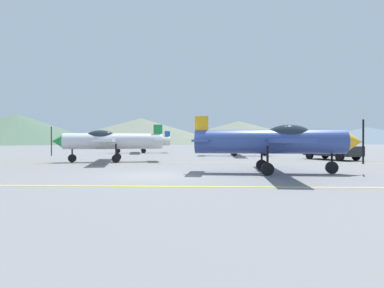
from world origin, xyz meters
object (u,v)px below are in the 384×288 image
object	(u,v)px
airplane_mid	(109,141)
airplane_far	(239,141)
car_sedan	(332,149)
airplane_back	(139,141)
airplane_near	(275,141)

from	to	relation	value
airplane_mid	airplane_far	bearing A→B (deg)	44.22
airplane_mid	car_sedan	distance (m)	16.91
car_sedan	airplane_back	bearing A→B (deg)	143.53
airplane_mid	airplane_back	size ratio (longest dim) A/B	1.00
airplane_back	car_sedan	world-z (taller)	airplane_back
airplane_mid	airplane_far	xyz separation A→B (m)	(9.99, 9.73, 0.00)
airplane_near	airplane_mid	xyz separation A→B (m)	(-9.96, 7.55, 0.00)
airplane_back	airplane_far	bearing A→B (deg)	-30.63
airplane_near	airplane_back	xyz separation A→B (m)	(-11.22, 23.94, 0.00)
airplane_mid	car_sedan	size ratio (longest dim) A/B	1.91
car_sedan	airplane_far	bearing A→B (deg)	135.27
airplane_mid	airplane_far	distance (m)	13.95
airplane_far	car_sedan	world-z (taller)	airplane_far
airplane_near	airplane_back	world-z (taller)	same
airplane_far	car_sedan	distance (m)	9.31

